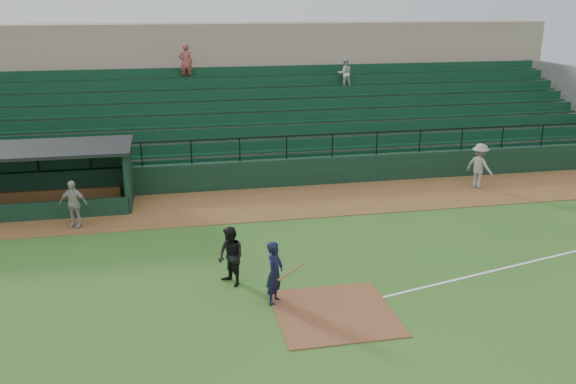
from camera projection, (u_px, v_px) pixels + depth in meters
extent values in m
plane|color=#2F5E1E|center=(324.00, 296.00, 16.53)|extent=(90.00, 90.00, 0.00)
cube|color=brown|center=(273.00, 203.00, 24.00)|extent=(40.00, 4.00, 0.03)
cube|color=brown|center=(334.00, 313.00, 15.59)|extent=(3.00, 3.00, 0.03)
cube|color=white|center=(561.00, 255.00, 19.16)|extent=(17.49, 4.44, 0.01)
cube|color=black|center=(264.00, 174.00, 25.87)|extent=(36.00, 0.35, 1.20)
cylinder|color=black|center=(263.00, 137.00, 25.39)|extent=(36.00, 0.06, 0.06)
cube|color=slate|center=(248.00, 124.00, 30.09)|extent=(36.00, 9.00, 3.60)
cube|color=#0F3922|center=(249.00, 117.00, 29.49)|extent=(34.56, 8.00, 4.05)
cube|color=slate|center=(572.00, 106.00, 33.45)|extent=(0.35, 9.50, 4.20)
cube|color=gray|center=(232.00, 79.00, 35.74)|extent=(38.00, 3.00, 6.40)
cube|color=slate|center=(236.00, 75.00, 33.72)|extent=(36.00, 2.00, 0.20)
imported|color=silver|center=(345.00, 73.00, 32.16)|extent=(0.77, 0.60, 1.58)
imported|color=#A1453B|center=(186.00, 63.00, 31.35)|extent=(0.70, 0.46, 1.93)
cube|color=black|center=(19.00, 172.00, 24.05)|extent=(8.50, 0.20, 2.30)
cube|color=black|center=(129.00, 175.00, 23.64)|extent=(0.20, 2.60, 2.30)
cube|color=black|center=(8.00, 150.00, 22.47)|extent=(8.90, 3.20, 0.12)
cube|color=olive|center=(20.00, 197.00, 23.95)|extent=(7.65, 0.40, 0.50)
cube|color=black|center=(7.00, 213.00, 21.82)|extent=(8.50, 0.12, 0.70)
imported|color=black|center=(275.00, 273.00, 15.89)|extent=(0.68, 0.75, 1.73)
cylinder|color=olive|center=(291.00, 272.00, 15.75)|extent=(0.79, 0.34, 0.35)
imported|color=black|center=(231.00, 257.00, 16.91)|extent=(0.97, 1.04, 1.70)
imported|color=gray|center=(480.00, 166.00, 25.64)|extent=(1.20, 1.42, 1.90)
imported|color=#ACA8A1|center=(73.00, 204.00, 21.20)|extent=(1.07, 0.65, 1.69)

